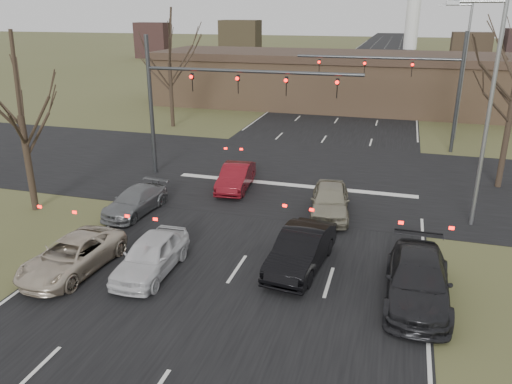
% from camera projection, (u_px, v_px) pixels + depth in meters
% --- Properties ---
extents(ground, '(360.00, 360.00, 0.00)m').
position_uv_depth(ground, '(208.00, 313.00, 16.26)').
color(ground, '#4D4F2A').
rests_on(ground, ground).
extents(road_main, '(14.00, 300.00, 0.02)m').
position_uv_depth(road_main, '(364.00, 79.00, 70.32)').
color(road_main, black).
rests_on(road_main, ground).
extents(road_cross, '(200.00, 14.00, 0.02)m').
position_uv_depth(road_cross, '(300.00, 175.00, 29.77)').
color(road_cross, black).
rests_on(road_cross, ground).
extents(building, '(42.40, 10.40, 5.30)m').
position_uv_depth(building, '(368.00, 81.00, 49.06)').
color(building, '#826246').
rests_on(building, ground).
extents(mast_arm_near, '(12.12, 0.24, 8.00)m').
position_uv_depth(mast_arm_near, '(203.00, 90.00, 27.60)').
color(mast_arm_near, '#383A3D').
rests_on(mast_arm_near, ground).
extents(mast_arm_far, '(11.12, 0.24, 8.00)m').
position_uv_depth(mast_arm_far, '(416.00, 77.00, 33.63)').
color(mast_arm_far, '#383A3D').
rests_on(mast_arm_far, ground).
extents(streetlight_right_near, '(2.34, 0.25, 10.00)m').
position_uv_depth(streetlight_right_near, '(486.00, 103.00, 21.03)').
color(streetlight_right_near, gray).
rests_on(streetlight_right_near, ground).
extents(streetlight_right_far, '(2.34, 0.25, 10.00)m').
position_uv_depth(streetlight_right_far, '(462.00, 64.00, 36.21)').
color(streetlight_right_far, gray).
rests_on(streetlight_right_far, ground).
extents(tree_left_near, '(5.10, 5.10, 8.50)m').
position_uv_depth(tree_left_near, '(14.00, 74.00, 22.43)').
color(tree_left_near, black).
rests_on(tree_left_near, ground).
extents(tree_left_far, '(5.70, 5.70, 9.50)m').
position_uv_depth(tree_left_far, '(168.00, 35.00, 39.68)').
color(tree_left_far, black).
rests_on(tree_left_far, ground).
extents(car_silver_suv, '(2.42, 4.73, 1.28)m').
position_uv_depth(car_silver_suv, '(72.00, 256.00, 18.65)').
color(car_silver_suv, '#C2B39D').
rests_on(car_silver_suv, ground).
extents(car_white_sedan, '(1.79, 4.24, 1.43)m').
position_uv_depth(car_white_sedan, '(151.00, 255.00, 18.53)').
color(car_white_sedan, silver).
rests_on(car_white_sedan, ground).
extents(car_black_hatch, '(2.11, 4.76, 1.52)m').
position_uv_depth(car_black_hatch, '(301.00, 250.00, 18.84)').
color(car_black_hatch, black).
rests_on(car_black_hatch, ground).
extents(car_charcoal_sedan, '(2.12, 5.17, 1.50)m').
position_uv_depth(car_charcoal_sedan, '(418.00, 280.00, 16.73)').
color(car_charcoal_sedan, black).
rests_on(car_charcoal_sedan, ground).
extents(car_grey_ahead, '(2.03, 4.23, 1.19)m').
position_uv_depth(car_grey_ahead, '(135.00, 201.00, 24.08)').
color(car_grey_ahead, slate).
rests_on(car_grey_ahead, ground).
extents(car_red_ahead, '(1.83, 4.26, 1.36)m').
position_uv_depth(car_red_ahead, '(236.00, 177.00, 27.24)').
color(car_red_ahead, maroon).
rests_on(car_red_ahead, ground).
extents(car_silver_ahead, '(2.34, 4.64, 1.52)m').
position_uv_depth(car_silver_ahead, '(330.00, 200.00, 23.72)').
color(car_silver_ahead, gray).
rests_on(car_silver_ahead, ground).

